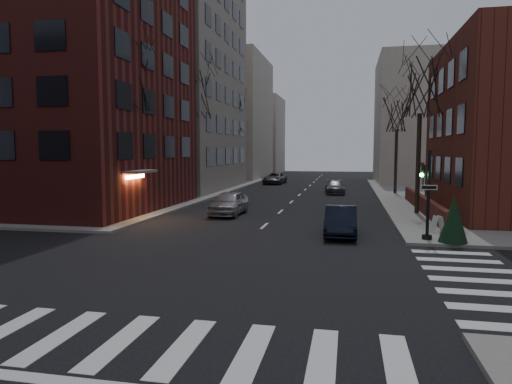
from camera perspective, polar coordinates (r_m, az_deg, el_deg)
ground at (r=13.79m, az=-8.25°, el=-12.26°), size 160.00×160.00×0.00m
sidewalk_far_left at (r=54.16m, az=-26.74°, el=0.34°), size 44.00×44.00×0.15m
building_left_brick at (r=35.45m, az=-23.57°, el=12.67°), size 15.00×15.00×18.00m
building_left_tan at (r=52.05m, az=-13.65°, el=15.98°), size 18.00×18.00×28.00m
low_wall_right at (r=31.92m, az=20.10°, el=-1.38°), size 0.35×16.00×1.00m
building_distant_la at (r=70.30m, az=-4.68°, el=9.14°), size 14.00×16.00×18.00m
building_distant_ra at (r=63.37m, az=21.27°, el=8.34°), size 14.00×14.00×16.00m
building_distant_lb at (r=86.21m, az=-0.21°, el=7.09°), size 10.00×12.00×14.00m
traffic_signal at (r=21.75m, az=20.56°, el=-0.99°), size 0.76×0.44×4.00m
tree_left_a at (r=29.85m, az=-15.51°, el=13.37°), size 4.18×4.18×10.26m
tree_left_b at (r=40.89m, az=-7.71°, el=11.86°), size 4.40×4.40×10.80m
tree_left_c at (r=54.17m, az=-2.76°, el=9.31°), size 3.96×3.96×9.72m
tree_right_a at (r=30.92m, az=19.88°, el=12.14°), size 3.96×3.96×9.72m
tree_right_b at (r=44.71m, az=17.24°, el=9.40°), size 3.74×3.74×9.18m
streetlamp_near at (r=36.64m, az=-8.80°, el=5.30°), size 0.36×0.36×6.28m
streetlamp_far at (r=55.83m, az=-1.64°, el=5.30°), size 0.36×0.36×6.28m
parked_sedan at (r=22.63m, az=10.55°, el=-3.58°), size 1.55×4.32×1.42m
car_lane_silver at (r=29.38m, az=-3.42°, el=-1.37°), size 1.91×4.59×1.55m
car_lane_gray at (r=44.53m, az=9.82°, el=0.62°), size 2.15×4.54×1.28m
car_lane_far at (r=56.92m, az=2.35°, el=1.73°), size 2.59×5.17×1.41m
sandwich_board at (r=23.70m, az=21.75°, el=-3.79°), size 0.51×0.61×0.86m
evergreen_shrub at (r=21.55m, az=23.46°, el=-3.14°), size 1.60×1.60×2.02m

